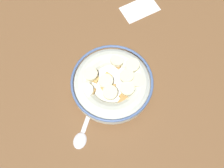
# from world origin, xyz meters

# --- Properties ---
(ground_plane) EXTENTS (1.10, 1.10, 0.02)m
(ground_plane) POSITION_xyz_m (0.00, 0.00, -0.01)
(ground_plane) COLOR brown
(cereal_bowl) EXTENTS (0.19, 0.19, 0.06)m
(cereal_bowl) POSITION_xyz_m (0.00, -0.00, 0.03)
(cereal_bowl) COLOR beige
(cereal_bowl) RESTS_ON ground_plane
(spoon) EXTENTS (0.07, 0.15, 0.01)m
(spoon) POSITION_xyz_m (-0.07, -0.10, 0.00)
(spoon) COLOR silver
(spoon) RESTS_ON ground_plane
(folded_napkin) EXTENTS (0.12, 0.10, 0.00)m
(folded_napkin) POSITION_xyz_m (0.09, 0.23, 0.00)
(folded_napkin) COLOR white
(folded_napkin) RESTS_ON ground_plane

